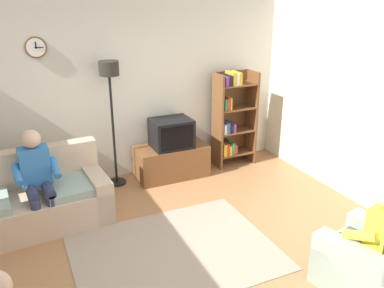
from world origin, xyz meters
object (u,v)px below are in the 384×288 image
Objects in this scene: tv_stand at (171,161)px; armchair_near_bookshelf at (376,264)px; person_on_couch at (37,176)px; bookshelf at (231,117)px; floor_lamp at (110,90)px; couch at (28,203)px; tv at (171,133)px; person_in_right_armchair at (372,231)px.

tv_stand is 3.34m from armchair_near_bookshelf.
armchair_near_bookshelf is 0.84× the size of person_on_couch.
bookshelf is at bearing 14.74° from person_on_couch.
couch is at bearing -150.23° from floor_lamp.
person_in_right_armchair reaches higher than tv.
person_on_couch is at bearing -143.38° from floor_lamp.
bookshelf reaches higher than tv.
tv is 0.57× the size of armchair_near_bookshelf.
person_in_right_armchair is (2.92, -2.52, 0.29)m from couch.
person_on_couch is at bearing 138.27° from armchair_near_bookshelf.
couch is 3.87m from person_in_right_armchair.
floor_lamp reaches higher than bookshelf.
person_in_right_armchair is at bearing -75.89° from tv.
tv is 0.48× the size of person_on_couch.
tv is (0.00, -0.02, 0.47)m from tv_stand.
bookshelf is at bearing 3.68° from tv_stand.
tv is 0.38× the size of bookshelf.
tv is 3.34m from armchair_near_bookshelf.
person_in_right_armchair is at bearing -40.95° from person_on_couch.
bookshelf reaches higher than tv_stand.
tv_stand is 0.59× the size of floor_lamp.
person_on_couch is at bearing 139.05° from person_in_right_armchair.
floor_lamp reaches higher than person_on_couch.
couch is 3.93m from armchair_near_bookshelf.
floor_lamp reaches higher than tv.
couch is 3.26× the size of tv.
person_on_couch is (-2.80, 2.50, 0.41)m from armchair_near_bookshelf.
tv_stand is 0.98× the size of person_in_right_armchair.
couch is 1.06× the size of floor_lamp.
bookshelf is 2.06m from floor_lamp.
person_on_couch is at bearing -160.17° from tv.
couch is 1.58× the size of person_on_couch.
tv_stand is at bearing -176.32° from bookshelf.
person_on_couch reaches higher than person_in_right_armchair.
tv is at bearing 104.11° from armchair_near_bookshelf.
person_in_right_armchair is (0.79, -3.13, -0.12)m from tv.
armchair_near_bookshelf is at bearing -41.73° from person_on_couch.
floor_lamp is (-0.86, 0.12, 0.73)m from tv.
tv_stand is 0.70× the size of bookshelf.
bookshelf reaches higher than person_on_couch.
armchair_near_bookshelf reaches higher than tv_stand.
couch is 2.26m from tv.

